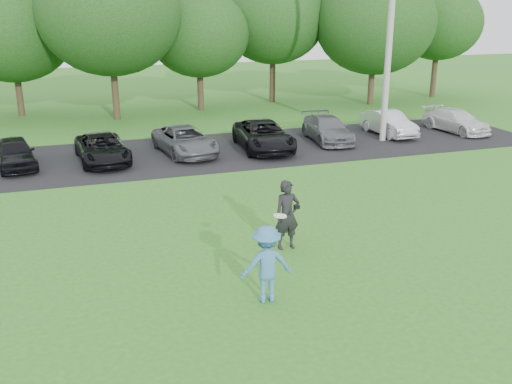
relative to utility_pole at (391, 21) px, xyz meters
The scene contains 7 objects.
ground 16.36m from the utility_pole, 126.00° to the right, with size 100.00×100.00×0.00m, color #2C6F1F.
parking_lot 10.53m from the utility_pole, behind, with size 32.00×6.50×0.03m, color black.
utility_pole is the anchor object (origin of this frame).
frisbee_player 16.46m from the utility_pole, 128.94° to the right, with size 1.11×0.67×2.00m.
camera_bystander 13.81m from the utility_pole, 130.82° to the right, with size 0.68×0.47×1.81m.
parked_cars 9.80m from the utility_pole, behind, with size 28.58×4.81×1.21m.
tree_row 12.75m from the utility_pole, 126.58° to the left, with size 42.39×9.85×8.64m.
Camera 1 is at (-4.45, -9.98, 6.01)m, focal length 40.00 mm.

